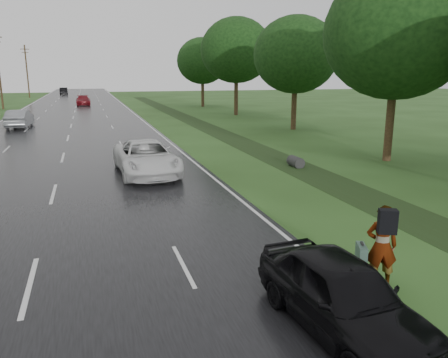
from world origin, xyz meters
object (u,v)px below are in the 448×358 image
pedestrian (381,245)px  white_pickup (146,158)px  dark_sedan (342,295)px  silver_sedan (19,119)px

pedestrian → white_pickup: size_ratio=0.34×
pedestrian → white_pickup: (-3.50, 12.63, -0.15)m
pedestrian → dark_sedan: 2.26m
dark_sedan → silver_sedan: silver_sedan is taller
white_pickup → pedestrian: bearing=-76.8°
pedestrian → silver_sedan: pedestrian is taller
silver_sedan → pedestrian: bearing=112.2°
white_pickup → dark_sedan: white_pickup is taller
white_pickup → silver_sedan: size_ratio=1.19×
dark_sedan → white_pickup: bearing=92.4°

